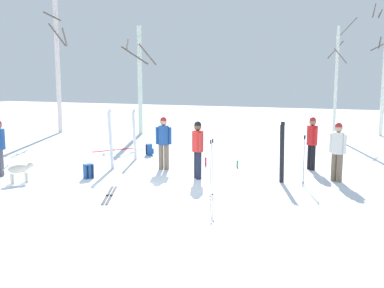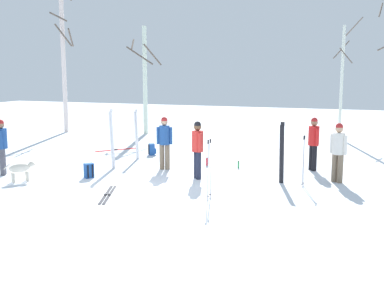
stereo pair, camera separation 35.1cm
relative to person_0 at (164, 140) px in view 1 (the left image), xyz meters
The scene contains 21 objects.
ground_plane 2.85m from the person_0, 80.44° to the right, with size 60.00×60.00×0.00m, color white.
person_0 is the anchor object (origin of this frame).
person_1 1.70m from the person_0, 31.15° to the right, with size 0.37×0.43×1.72m.
person_2 4.79m from the person_0, 18.44° to the left, with size 0.34×0.44×1.72m.
person_4 5.37m from the person_0, ahead, with size 0.48×0.34×1.72m.
dog 4.43m from the person_0, 136.52° to the right, with size 0.56×0.75×0.57m.
ski_pair_planted_0 2.07m from the person_0, 142.99° to the left, with size 0.11×0.19×1.83m.
ski_pair_planted_1 1.73m from the person_0, 163.75° to the right, with size 0.21×0.02×1.97m.
ski_pair_planted_2 3.92m from the person_0, ahead, with size 0.16×0.05×1.76m.
ski_pair_lying_0 3.56m from the person_0, 91.67° to the right, with size 0.80×1.74×0.05m.
ski_pair_lying_1 4.45m from the person_0, 140.55° to the left, with size 1.27×1.50×0.05m.
ski_poles_0 4.57m from the person_0, ahead, with size 0.07×0.25×1.42m.
ski_poles_1 3.74m from the person_0, 48.92° to the right, with size 0.07×0.27×1.50m.
backpack_0 2.79m from the person_0, 124.20° to the left, with size 0.34×0.33×0.44m.
backpack_1 2.63m from the person_0, 130.68° to the right, with size 0.34×0.34×0.44m.
water_bottle_0 2.59m from the person_0, 26.02° to the left, with size 0.06×0.06×0.24m.
water_bottle_1 1.74m from the person_0, 43.68° to the left, with size 0.07×0.07×0.28m.
birch_tree_0 11.43m from the person_0, 141.84° to the left, with size 0.96×1.19×7.93m.
birch_tree_1 9.00m from the person_0, 120.17° to the left, with size 1.59×1.17×5.40m.
birch_tree_2 10.72m from the person_0, 61.92° to the left, with size 1.27×1.26×5.61m.
birch_tree_3 13.27m from the person_0, 56.89° to the left, with size 1.43×1.31×6.66m.
Camera 1 is at (5.20, -10.96, 3.15)m, focal length 43.09 mm.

